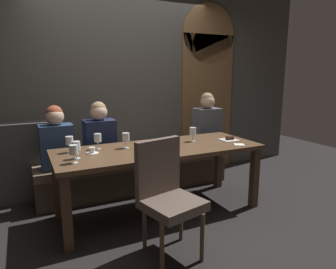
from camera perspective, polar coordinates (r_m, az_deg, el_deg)
The scene contains 19 objects.
ground at distance 3.48m, azimuth -1.54°, elevation -14.34°, with size 9.00×9.00×0.00m, color black.
back_wall_tiled at distance 4.28m, azimuth -8.59°, elevation 11.14°, with size 6.00×0.12×3.00m, color #4C4944.
arched_door at distance 4.80m, azimuth 7.48°, elevation 9.58°, with size 0.90×0.05×2.55m.
back_counter at distance 4.04m, azimuth -28.82°, elevation -4.92°, with size 1.10×0.28×0.95m, color #413E3A.
dining_table at distance 3.25m, azimuth -1.60°, elevation -3.94°, with size 2.20×0.84×0.74m.
banquette_bench at distance 4.00m, azimuth -5.77°, elevation -7.38°, with size 2.50×0.44×0.45m.
chair_near_side at distance 2.55m, azimuth -0.31°, elevation -10.55°, with size 0.53×0.53×0.98m.
diner_redhead at distance 3.63m, azimuth -20.40°, elevation -0.80°, with size 0.36×0.24×0.72m.
diner_bearded at distance 3.69m, azimuth -12.81°, elevation 0.01°, with size 0.36×0.24×0.74m.
diner_far_end at distance 4.29m, azimuth 7.40°, elevation 2.20°, with size 0.36×0.24×0.81m.
wine_glass_end_right at distance 2.90m, azimuth -17.01°, elevation -2.18°, with size 0.08×0.08×0.16m.
wine_glass_far_right at distance 3.15m, azimuth -18.18°, elevation -1.19°, with size 0.08×0.08×0.16m.
wine_glass_center_front at distance 3.22m, azimuth -13.19°, elevation -0.73°, with size 0.08×0.08×0.16m.
wine_glass_center_back at distance 3.20m, azimuth -7.99°, elevation -0.53°, with size 0.08×0.08×0.16m.
wine_glass_end_left at distance 3.50m, azimuth 4.71°, elevation 0.58°, with size 0.08×0.08×0.16m.
wine_glass_far_left at distance 2.77m, azimuth -17.45°, elevation -2.86°, with size 0.08×0.08×0.16m.
espresso_cup at distance 3.07m, azimuth -14.17°, elevation -3.05°, with size 0.12×0.12×0.06m.
dessert_plate at distance 3.63m, azimuth 11.54°, elevation -0.87°, with size 0.19×0.19×0.05m.
folded_napkin at distance 3.42m, azimuth 13.31°, elevation -1.89°, with size 0.11×0.10×0.01m, color silver.
Camera 1 is at (-1.30, -2.85, 1.52)m, focal length 32.17 mm.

